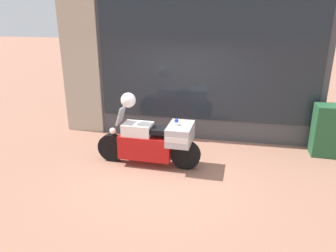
% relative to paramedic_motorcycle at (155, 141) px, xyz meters
% --- Properties ---
extents(ground_plane, '(60.00, 60.00, 0.00)m').
position_rel_paramedic_motorcycle_xyz_m(ground_plane, '(0.41, -0.09, -0.56)').
color(ground_plane, '#9E6B56').
extents(shop_building, '(6.60, 0.55, 4.04)m').
position_rel_paramedic_motorcycle_xyz_m(shop_building, '(-0.05, 1.90, 1.47)').
color(shop_building, '#424247').
rests_on(shop_building, ground).
extents(window_display, '(5.13, 0.30, 2.03)m').
position_rel_paramedic_motorcycle_xyz_m(window_display, '(0.85, 1.94, -0.08)').
color(window_display, slate).
rests_on(window_display, ground).
extents(paramedic_motorcycle, '(2.28, 0.78, 1.27)m').
position_rel_paramedic_motorcycle_xyz_m(paramedic_motorcycle, '(0.00, 0.00, 0.00)').
color(paramedic_motorcycle, black).
rests_on(paramedic_motorcycle, ground).
extents(utility_cabinet, '(0.83, 0.52, 1.19)m').
position_rel_paramedic_motorcycle_xyz_m(utility_cabinet, '(3.83, 1.33, 0.03)').
color(utility_cabinet, '#235633').
rests_on(utility_cabinet, ground).
extents(white_helmet, '(0.31, 0.31, 0.31)m').
position_rel_paramedic_motorcycle_xyz_m(white_helmet, '(-0.55, 0.02, 0.86)').
color(white_helmet, white).
rests_on(white_helmet, paramedic_motorcycle).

